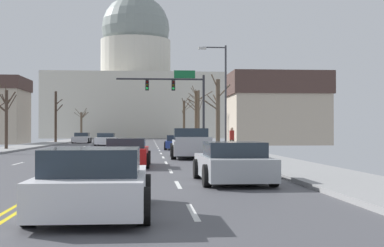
{
  "coord_description": "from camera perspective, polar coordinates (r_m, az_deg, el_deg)",
  "views": [
    {
      "loc": [
        2.64,
        -34.49,
        1.59
      ],
      "look_at": [
        7.87,
        29.8,
        2.36
      ],
      "focal_mm": 50.34,
      "sensor_mm": 36.0,
      "label": 1
    }
  ],
  "objects": [
    {
      "name": "sedan_near_03",
      "position": [
        23.55,
        -6.9,
        -3.13
      ],
      "size": [
        2.06,
        4.49,
        1.24
      ],
      "color": "#B71414",
      "rests_on": "ground"
    },
    {
      "name": "sedan_oncoming_01",
      "position": [
        66.64,
        -11.6,
        -1.53
      ],
      "size": [
        2.13,
        4.62,
        1.26
      ],
      "color": "silver",
      "rests_on": "ground"
    },
    {
      "name": "sedan_near_00",
      "position": [
        43.76,
        -1.61,
        -2.04
      ],
      "size": [
        2.2,
        4.63,
        1.17
      ],
      "color": "navy",
      "rests_on": "ground"
    },
    {
      "name": "street_lamp_right",
      "position": [
        38.88,
        3.21,
        3.76
      ],
      "size": [
        2.04,
        0.24,
        7.55
      ],
      "color": "#333338",
      "rests_on": "ground"
    },
    {
      "name": "pedestrian_00",
      "position": [
        38.41,
        4.25,
        -1.5
      ],
      "size": [
        0.35,
        0.34,
        1.64
      ],
      "color": "#4C4238",
      "rests_on": "ground"
    },
    {
      "name": "bare_tree_01",
      "position": [
        44.12,
        -19.08,
        0.76
      ],
      "size": [
        1.87,
        1.49,
        4.98
      ],
      "color": "#423328",
      "rests_on": "ground"
    },
    {
      "name": "bare_tree_00",
      "position": [
        43.47,
        2.74,
        1.24
      ],
      "size": [
        1.99,
        2.04,
        5.93
      ],
      "color": "brown",
      "rests_on": "ground"
    },
    {
      "name": "bare_tree_02",
      "position": [
        84.98,
        -0.84,
        0.51
      ],
      "size": [
        1.99,
        1.24,
        7.01
      ],
      "color": "#4C3D2D",
      "rests_on": "ground"
    },
    {
      "name": "pickup_truck_near_02",
      "position": [
        30.74,
        -0.08,
        -2.26
      ],
      "size": [
        2.49,
        5.53,
        1.69
      ],
      "color": "#ADB2B7",
      "rests_on": "ground"
    },
    {
      "name": "sedan_near_05",
      "position": [
        10.35,
        -10.28,
        -6.25
      ],
      "size": [
        2.13,
        4.22,
        1.26
      ],
      "color": "silver",
      "rests_on": "ground"
    },
    {
      "name": "capitol_building",
      "position": [
        112.67,
        -5.99,
        3.89
      ],
      "size": [
        35.03,
        22.88,
        32.11
      ],
      "color": "beige",
      "rests_on": "ground"
    },
    {
      "name": "bare_tree_04",
      "position": [
        62.12,
        0.43,
        0.84
      ],
      "size": [
        2.18,
        2.15,
        6.51
      ],
      "color": "#4C3D2D",
      "rests_on": "ground"
    },
    {
      "name": "flank_building_01",
      "position": [
        58.85,
        9.03,
        1.6
      ],
      "size": [
        10.46,
        7.2,
        7.73
      ],
      "color": "#B2A38E",
      "rests_on": "ground"
    },
    {
      "name": "ground",
      "position": [
        34.63,
        -9.03,
        -3.28
      ],
      "size": [
        20.0,
        180.0,
        0.2
      ],
      "color": "#4A4A4F"
    },
    {
      "name": "signal_gantry",
      "position": [
        48.28,
        -1.37,
        3.32
      ],
      "size": [
        7.91,
        0.41,
        6.8
      ],
      "color": "#28282D",
      "rests_on": "ground"
    },
    {
      "name": "bare_tree_06",
      "position": [
        66.3,
        0.7,
        1.12
      ],
      "size": [
        3.18,
        2.2,
        6.74
      ],
      "color": "brown",
      "rests_on": "ground"
    },
    {
      "name": "bare_tree_05",
      "position": [
        67.32,
        -14.22,
        0.8
      ],
      "size": [
        1.1,
        1.31,
        6.14
      ],
      "color": "#423328",
      "rests_on": "ground"
    },
    {
      "name": "bare_tree_03",
      "position": [
        86.0,
        -11.64,
        -0.06
      ],
      "size": [
        2.2,
        1.56,
        4.89
      ],
      "color": "brown",
      "rests_on": "ground"
    },
    {
      "name": "sedan_near_01",
      "position": [
        36.6,
        -0.27,
        -2.29
      ],
      "size": [
        2.08,
        4.47,
        1.2
      ],
      "color": "silver",
      "rests_on": "ground"
    },
    {
      "name": "sedan_oncoming_00",
      "position": [
        55.87,
        -9.1,
        -1.7
      ],
      "size": [
        2.17,
        4.51,
        1.27
      ],
      "color": "silver",
      "rests_on": "ground"
    },
    {
      "name": "sedan_near_04",
      "position": [
        16.38,
        4.33,
        -4.24
      ],
      "size": [
        2.15,
        4.37,
        1.23
      ],
      "color": "#9EA3A8",
      "rests_on": "ground"
    }
  ]
}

